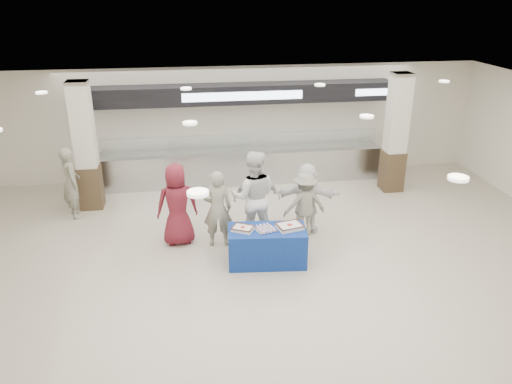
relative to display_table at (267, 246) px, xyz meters
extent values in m
plane|color=beige|center=(0.07, -0.78, -0.38)|extent=(14.00, 14.00, 0.00)
cube|color=#B0B3B8|center=(0.07, 4.62, 0.08)|extent=(8.00, 0.80, 0.90)
cube|color=#B0B3B8|center=(0.07, 4.62, 0.55)|extent=(8.00, 0.85, 0.04)
cube|color=white|center=(0.07, 4.32, 0.88)|extent=(7.60, 0.02, 0.50)
cube|color=black|center=(0.07, 4.62, 2.17)|extent=(8.40, 0.70, 0.50)
cube|color=white|center=(0.07, 4.26, 2.17)|extent=(3.20, 0.03, 0.22)
cube|color=white|center=(3.87, 4.26, 2.17)|extent=(1.40, 0.03, 0.18)
cube|color=#392A1A|center=(-3.93, 3.42, 0.18)|extent=(0.55, 0.55, 1.10)
cube|color=beige|center=(-3.93, 3.42, 1.78)|extent=(0.50, 0.50, 2.10)
cube|color=#392A1A|center=(4.07, 3.42, 0.18)|extent=(0.55, 0.55, 1.10)
cube|color=beige|center=(4.07, 3.42, 1.78)|extent=(0.50, 0.50, 2.10)
cube|color=navy|center=(0.00, 0.00, 0.00)|extent=(1.62, 0.93, 0.75)
cube|color=white|center=(-0.48, 0.03, 0.41)|extent=(0.50, 0.46, 0.06)
cube|color=#4B2415|center=(-0.48, 0.03, 0.45)|extent=(0.50, 0.46, 0.02)
cylinder|color=red|center=(-0.48, 0.03, 0.44)|extent=(0.12, 0.12, 0.01)
cube|color=white|center=(0.45, -0.03, 0.41)|extent=(0.56, 0.48, 0.08)
cube|color=#4B2415|center=(0.45, -0.03, 0.46)|extent=(0.56, 0.48, 0.02)
cylinder|color=red|center=(0.45, -0.03, 0.46)|extent=(0.13, 0.13, 0.01)
cube|color=#AFB0B4|center=(-0.04, -0.03, 0.38)|extent=(0.45, 0.39, 0.01)
imported|color=maroon|center=(-1.76, 1.13, 0.53)|extent=(0.94, 0.67, 1.82)
imported|color=gray|center=(-0.92, 0.91, 0.48)|extent=(0.62, 0.41, 1.71)
imported|color=silver|center=(-0.13, 1.03, 0.66)|extent=(1.09, 0.90, 2.06)
imported|color=silver|center=(-0.01, 1.29, 0.51)|extent=(1.07, 0.51, 1.77)
imported|color=gray|center=(1.05, 1.13, 0.37)|extent=(1.01, 0.64, 1.49)
imported|color=white|center=(1.12, 1.28, 0.44)|extent=(1.58, 0.79, 1.63)
imported|color=gray|center=(-4.27, 2.90, 0.51)|extent=(0.63, 0.75, 1.76)
camera|label=1|loc=(-1.55, -8.75, 4.84)|focal=35.00mm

